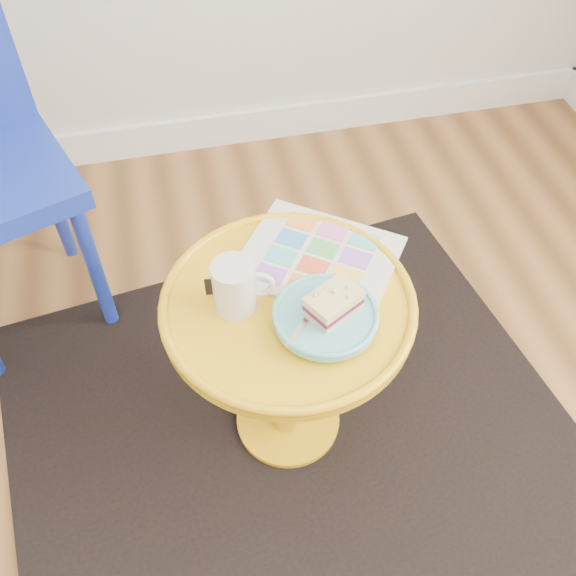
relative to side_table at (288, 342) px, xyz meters
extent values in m
cube|color=white|center=(-0.62, 1.14, -0.27)|extent=(4.00, 0.02, 0.12)
cube|color=black|center=(0.00, 0.00, -0.33)|extent=(1.44, 1.27, 0.01)
cylinder|color=gold|center=(0.00, 0.00, -0.32)|extent=(0.25, 0.25, 0.02)
cylinder|color=gold|center=(0.00, 0.00, -0.10)|extent=(0.08, 0.08, 0.42)
cylinder|color=gold|center=(0.00, 0.00, 0.12)|extent=(0.49, 0.49, 0.02)
cylinder|color=#182E9F|center=(-0.40, 0.42, -0.13)|extent=(0.04, 0.04, 0.41)
cylinder|color=#182E9F|center=(-0.51, 0.71, -0.13)|extent=(0.04, 0.04, 0.41)
cube|color=silver|center=(0.08, 0.09, 0.13)|extent=(0.39, 0.38, 0.01)
cylinder|color=silver|center=(-0.10, 0.01, 0.18)|extent=(0.08, 0.08, 0.11)
torus|color=silver|center=(-0.05, 0.01, 0.19)|extent=(0.06, 0.02, 0.06)
cylinder|color=#D1B78C|center=(-0.10, 0.01, 0.23)|extent=(0.07, 0.07, 0.01)
cylinder|color=#5DB8C5|center=(0.06, -0.06, 0.14)|extent=(0.08, 0.08, 0.01)
cylinder|color=#5DB8C5|center=(0.06, -0.06, 0.15)|extent=(0.19, 0.19, 0.02)
cube|color=#D3BC8C|center=(0.07, -0.06, 0.16)|extent=(0.11, 0.10, 0.01)
cube|color=maroon|center=(0.07, -0.06, 0.18)|extent=(0.11, 0.10, 0.01)
cube|color=#EADB8C|center=(0.07, -0.06, 0.19)|extent=(0.12, 0.10, 0.02)
cube|color=silver|center=(0.01, -0.08, 0.16)|extent=(0.09, 0.09, 0.00)
cube|color=silver|center=(0.06, -0.03, 0.16)|extent=(0.04, 0.04, 0.00)
camera|label=1|loc=(-0.17, -0.75, 1.07)|focal=40.00mm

